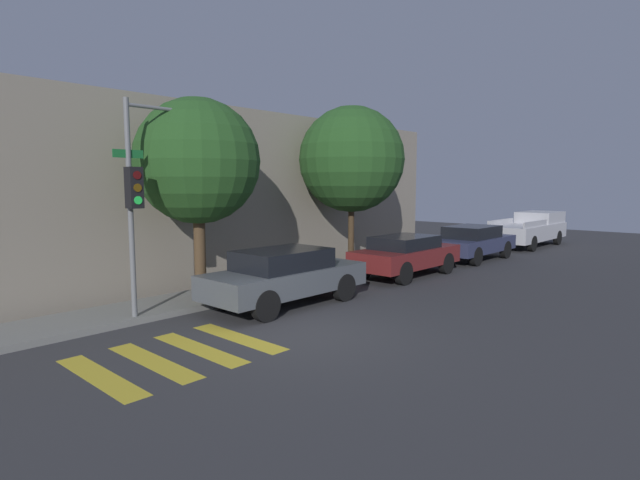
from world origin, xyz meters
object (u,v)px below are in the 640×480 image
(tree_near_corner, at_px, (197,162))
(sedan_far_end, at_px, (473,241))
(traffic_light_pole, at_px, (150,174))
(tree_midblock, at_px, (352,160))
(pickup_truck, at_px, (531,229))
(sedan_middle, at_px, (406,254))
(sedan_near_corner, at_px, (285,275))

(tree_near_corner, bearing_deg, sedan_far_end, -8.57)
(traffic_light_pole, relative_size, tree_midblock, 0.86)
(traffic_light_pole, xyz_separation_m, pickup_truck, (20.18, -1.27, -2.46))
(sedan_middle, bearing_deg, tree_near_corner, 165.48)
(sedan_near_corner, bearing_deg, sedan_far_end, -0.00)
(pickup_truck, relative_size, tree_near_corner, 1.09)
(sedan_near_corner, xyz_separation_m, pickup_truck, (17.22, -0.00, 0.10))
(sedan_near_corner, distance_m, sedan_far_end, 10.68)
(pickup_truck, bearing_deg, tree_midblock, 171.63)
(sedan_middle, bearing_deg, traffic_light_pole, 171.62)
(sedan_far_end, height_order, pickup_truck, pickup_truck)
(traffic_light_pole, height_order, sedan_far_end, traffic_light_pole)
(sedan_far_end, bearing_deg, sedan_middle, 180.00)
(sedan_middle, height_order, tree_near_corner, tree_near_corner)
(sedan_near_corner, xyz_separation_m, sedan_middle, (5.65, -0.00, -0.03))
(sedan_near_corner, bearing_deg, sedan_middle, -0.00)
(sedan_far_end, xyz_separation_m, tree_midblock, (-5.76, 1.81, 3.21))
(sedan_middle, distance_m, tree_near_corner, 7.79)
(sedan_far_end, relative_size, pickup_truck, 0.78)
(sedan_far_end, bearing_deg, tree_near_corner, 171.43)
(sedan_middle, bearing_deg, sedan_far_end, 0.00)
(traffic_light_pole, relative_size, pickup_truck, 0.86)
(sedan_near_corner, distance_m, sedan_middle, 5.65)
(sedan_far_end, relative_size, tree_midblock, 0.77)
(tree_near_corner, bearing_deg, sedan_middle, -14.52)
(pickup_truck, bearing_deg, sedan_far_end, 180.00)
(traffic_light_pole, relative_size, sedan_middle, 1.15)
(sedan_near_corner, height_order, tree_near_corner, tree_near_corner)
(sedan_near_corner, bearing_deg, traffic_light_pole, 156.77)
(sedan_near_corner, xyz_separation_m, sedan_far_end, (10.68, -0.00, -0.02))
(pickup_truck, bearing_deg, tree_near_corner, 174.43)
(pickup_truck, height_order, tree_near_corner, tree_near_corner)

